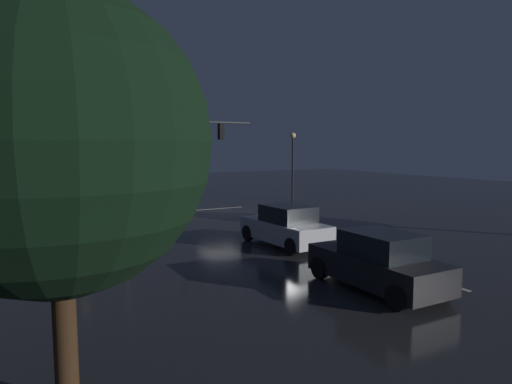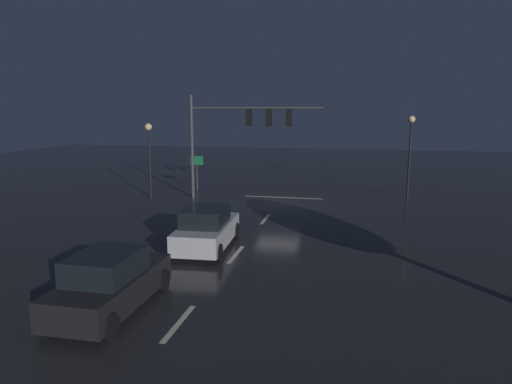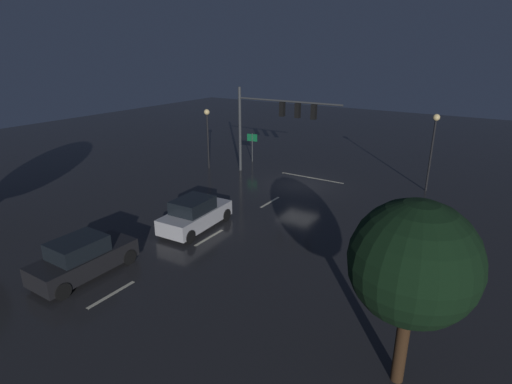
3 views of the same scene
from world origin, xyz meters
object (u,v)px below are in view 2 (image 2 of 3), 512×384
car_approaching (207,229)px  route_sign (197,165)px  street_lamp_left_kerb (410,141)px  street_lamp_right_kerb (149,146)px  traffic_signal_assembly (239,127)px  car_distant (110,283)px

car_approaching → route_sign: 13.95m
street_lamp_left_kerb → route_sign: 14.13m
street_lamp_right_kerb → car_approaching: bearing=125.6°
traffic_signal_assembly → street_lamp_left_kerb: bearing=-165.1°
car_approaching → street_lamp_left_kerb: street_lamp_left_kerb is taller
street_lamp_right_kerb → street_lamp_left_kerb: bearing=-167.0°
car_approaching → route_sign: size_ratio=1.85×
car_approaching → route_sign: bearing=-69.2°
car_approaching → route_sign: route_sign is taller
street_lamp_right_kerb → route_sign: street_lamp_right_kerb is taller
car_approaching → traffic_signal_assembly: bearing=-83.1°
car_approaching → street_lamp_right_kerb: (6.74, -9.43, 2.52)m
car_distant → street_lamp_right_kerb: size_ratio=0.93×
traffic_signal_assembly → street_lamp_right_kerb: traffic_signal_assembly is taller
car_distant → street_lamp_left_kerb: (-9.87, -19.24, 2.80)m
car_approaching → car_distant: 6.22m
street_lamp_right_kerb → route_sign: size_ratio=1.95×
car_distant → route_sign: (4.13, -19.18, 0.94)m
street_lamp_left_kerb → street_lamp_right_kerb: (15.81, 3.64, -0.28)m
traffic_signal_assembly → car_approaching: size_ratio=1.85×
traffic_signal_assembly → route_sign: bearing=-36.1°
route_sign → traffic_signal_assembly: bearing=143.9°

